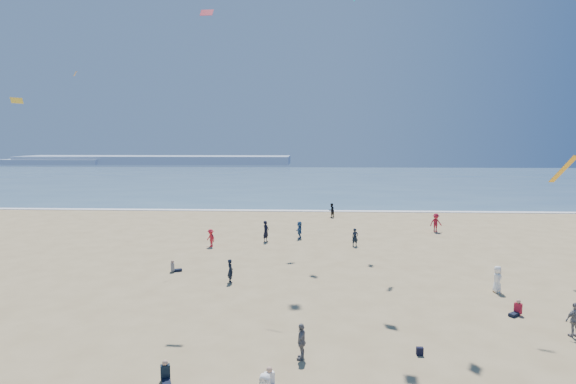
{
  "coord_description": "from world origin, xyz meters",
  "views": [
    {
      "loc": [
        2.96,
        -12.51,
        8.91
      ],
      "look_at": [
        2.0,
        8.0,
        6.62
      ],
      "focal_mm": 28.0,
      "sensor_mm": 36.0,
      "label": 1
    }
  ],
  "objects": [
    {
      "name": "ocean",
      "position": [
        0.0,
        95.0,
        0.03
      ],
      "size": [
        220.0,
        100.0,
        0.06
      ],
      "primitive_type": "cube",
      "color": "#476B84",
      "rests_on": "ground"
    },
    {
      "name": "surf_line",
      "position": [
        0.0,
        45.0,
        0.04
      ],
      "size": [
        220.0,
        1.2,
        0.08
      ],
      "primitive_type": "cube",
      "color": "white",
      "rests_on": "ground"
    },
    {
      "name": "headland_far",
      "position": [
        -60.0,
        170.0,
        1.6
      ],
      "size": [
        110.0,
        20.0,
        3.2
      ],
      "primitive_type": "cube",
      "color": "#7A8EA8",
      "rests_on": "ground"
    },
    {
      "name": "headland_near",
      "position": [
        -100.0,
        165.0,
        1.0
      ],
      "size": [
        40.0,
        14.0,
        2.0
      ],
      "primitive_type": "cube",
      "color": "#7A8EA8",
      "rests_on": "ground"
    },
    {
      "name": "standing_flyers",
      "position": [
        5.32,
        17.48,
        0.82
      ],
      "size": [
        28.75,
        50.38,
        1.91
      ],
      "color": "#2F5583",
      "rests_on": "ground"
    },
    {
      "name": "seated_group",
      "position": [
        2.88,
        6.93,
        0.42
      ],
      "size": [
        21.2,
        17.19,
        0.84
      ],
      "color": "white",
      "rests_on": "ground"
    },
    {
      "name": "navy_bag",
      "position": [
        7.65,
        5.71,
        0.17
      ],
      "size": [
        0.28,
        0.18,
        0.34
      ],
      "primitive_type": "cube",
      "color": "black",
      "rests_on": "ground"
    },
    {
      "name": "kites_aloft",
      "position": [
        8.38,
        13.89,
        14.67
      ],
      "size": [
        44.69,
        36.95,
        29.0
      ],
      "color": "#28954E",
      "rests_on": "ground"
    }
  ]
}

